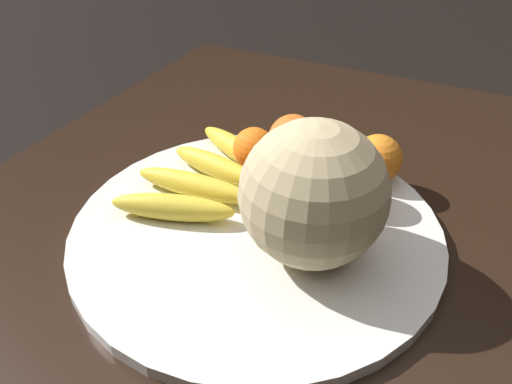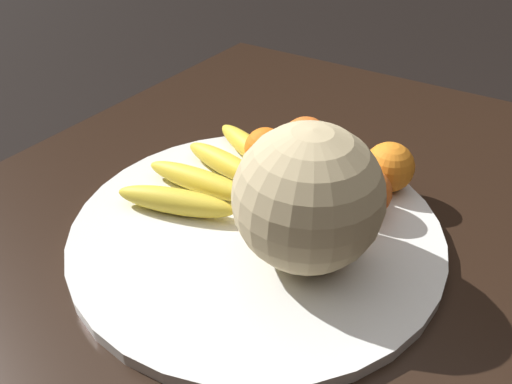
{
  "view_description": "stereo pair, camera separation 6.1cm",
  "coord_description": "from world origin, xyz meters",
  "px_view_note": "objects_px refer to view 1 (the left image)",
  "views": [
    {
      "loc": [
        -0.45,
        -0.18,
        1.19
      ],
      "look_at": [
        -0.0,
        0.04,
        0.84
      ],
      "focal_mm": 35.0,
      "sensor_mm": 36.0,
      "label": 1
    },
    {
      "loc": [
        -0.42,
        -0.23,
        1.19
      ],
      "look_at": [
        -0.0,
        0.04,
        0.84
      ],
      "focal_mm": 35.0,
      "sensor_mm": 36.0,
      "label": 2
    }
  ],
  "objects_px": {
    "orange_front_right": "(275,170)",
    "orange_mid_center": "(293,139)",
    "orange_top_small": "(254,148)",
    "orange_front_left": "(325,157)",
    "produce_tag": "(314,223)",
    "orange_back_right": "(361,185)",
    "fruit_bowl": "(256,228)",
    "orange_back_left": "(377,159)",
    "banana_bunch": "(208,176)",
    "kitchen_table": "(283,303)",
    "melon": "(313,194)"
  },
  "relations": [
    {
      "from": "banana_bunch",
      "to": "produce_tag",
      "type": "distance_m",
      "value": 0.16
    },
    {
      "from": "orange_front_right",
      "to": "orange_mid_center",
      "type": "distance_m",
      "value": 0.09
    },
    {
      "from": "orange_front_left",
      "to": "produce_tag",
      "type": "relative_size",
      "value": 0.8
    },
    {
      "from": "orange_front_right",
      "to": "orange_mid_center",
      "type": "height_order",
      "value": "orange_mid_center"
    },
    {
      "from": "fruit_bowl",
      "to": "orange_front_right",
      "type": "xyz_separation_m",
      "value": [
        0.07,
        0.01,
        0.04
      ]
    },
    {
      "from": "orange_front_left",
      "to": "produce_tag",
      "type": "distance_m",
      "value": 0.11
    },
    {
      "from": "banana_bunch",
      "to": "orange_mid_center",
      "type": "xyz_separation_m",
      "value": [
        0.12,
        -0.08,
        0.02
      ]
    },
    {
      "from": "orange_front_right",
      "to": "produce_tag",
      "type": "height_order",
      "value": "orange_front_right"
    },
    {
      "from": "kitchen_table",
      "to": "melon",
      "type": "distance_m",
      "value": 0.22
    },
    {
      "from": "banana_bunch",
      "to": "orange_front_right",
      "type": "height_order",
      "value": "orange_front_right"
    },
    {
      "from": "fruit_bowl",
      "to": "orange_top_small",
      "type": "height_order",
      "value": "orange_top_small"
    },
    {
      "from": "kitchen_table",
      "to": "orange_front_left",
      "type": "xyz_separation_m",
      "value": [
        0.13,
        -0.0,
        0.17
      ]
    },
    {
      "from": "orange_mid_center",
      "to": "fruit_bowl",
      "type": "bearing_deg",
      "value": -173.5
    },
    {
      "from": "banana_bunch",
      "to": "orange_top_small",
      "type": "distance_m",
      "value": 0.09
    },
    {
      "from": "banana_bunch",
      "to": "orange_front_right",
      "type": "relative_size",
      "value": 3.54
    },
    {
      "from": "fruit_bowl",
      "to": "orange_mid_center",
      "type": "distance_m",
      "value": 0.17
    },
    {
      "from": "kitchen_table",
      "to": "orange_front_right",
      "type": "height_order",
      "value": "orange_front_right"
    },
    {
      "from": "melon",
      "to": "produce_tag",
      "type": "distance_m",
      "value": 0.1
    },
    {
      "from": "melon",
      "to": "orange_mid_center",
      "type": "bearing_deg",
      "value": 28.17
    },
    {
      "from": "orange_back_left",
      "to": "orange_back_right",
      "type": "bearing_deg",
      "value": 177.6
    },
    {
      "from": "orange_front_right",
      "to": "orange_back_left",
      "type": "relative_size",
      "value": 1.04
    },
    {
      "from": "melon",
      "to": "orange_back_right",
      "type": "distance_m",
      "value": 0.13
    },
    {
      "from": "kitchen_table",
      "to": "banana_bunch",
      "type": "height_order",
      "value": "banana_bunch"
    },
    {
      "from": "orange_mid_center",
      "to": "orange_back_right",
      "type": "xyz_separation_m",
      "value": [
        -0.07,
        -0.12,
        -0.0
      ]
    },
    {
      "from": "kitchen_table",
      "to": "orange_top_small",
      "type": "height_order",
      "value": "orange_top_small"
    },
    {
      "from": "orange_front_right",
      "to": "produce_tag",
      "type": "bearing_deg",
      "value": -118.94
    },
    {
      "from": "produce_tag",
      "to": "orange_front_left",
      "type": "bearing_deg",
      "value": 17.72
    },
    {
      "from": "orange_mid_center",
      "to": "orange_top_small",
      "type": "distance_m",
      "value": 0.06
    },
    {
      "from": "orange_front_right",
      "to": "orange_back_right",
      "type": "relative_size",
      "value": 1.13
    },
    {
      "from": "kitchen_table",
      "to": "produce_tag",
      "type": "xyz_separation_m",
      "value": [
        0.03,
        -0.03,
        0.13
      ]
    },
    {
      "from": "kitchen_table",
      "to": "orange_back_left",
      "type": "relative_size",
      "value": 17.38
    },
    {
      "from": "orange_back_right",
      "to": "produce_tag",
      "type": "height_order",
      "value": "orange_back_right"
    },
    {
      "from": "fruit_bowl",
      "to": "orange_top_small",
      "type": "distance_m",
      "value": 0.14
    },
    {
      "from": "kitchen_table",
      "to": "orange_back_right",
      "type": "xyz_separation_m",
      "value": [
        0.1,
        -0.06,
        0.16
      ]
    },
    {
      "from": "orange_back_left",
      "to": "orange_back_right",
      "type": "distance_m",
      "value": 0.07
    },
    {
      "from": "fruit_bowl",
      "to": "orange_back_left",
      "type": "height_order",
      "value": "orange_back_left"
    },
    {
      "from": "orange_mid_center",
      "to": "banana_bunch",
      "type": "bearing_deg",
      "value": 146.93
    },
    {
      "from": "kitchen_table",
      "to": "orange_front_right",
      "type": "distance_m",
      "value": 0.19
    },
    {
      "from": "orange_front_right",
      "to": "orange_back_right",
      "type": "xyz_separation_m",
      "value": [
        0.02,
        -0.11,
        -0.0
      ]
    },
    {
      "from": "orange_front_left",
      "to": "banana_bunch",
      "type": "bearing_deg",
      "value": 123.05
    },
    {
      "from": "orange_back_left",
      "to": "orange_back_right",
      "type": "height_order",
      "value": "orange_back_left"
    },
    {
      "from": "kitchen_table",
      "to": "fruit_bowl",
      "type": "distance_m",
      "value": 0.13
    },
    {
      "from": "melon",
      "to": "banana_bunch",
      "type": "relative_size",
      "value": 0.66
    },
    {
      "from": "orange_back_right",
      "to": "orange_top_small",
      "type": "distance_m",
      "value": 0.17
    },
    {
      "from": "fruit_bowl",
      "to": "orange_back_right",
      "type": "xyz_separation_m",
      "value": [
        0.1,
        -0.11,
        0.04
      ]
    },
    {
      "from": "produce_tag",
      "to": "banana_bunch",
      "type": "bearing_deg",
      "value": 90.19
    },
    {
      "from": "fruit_bowl",
      "to": "orange_front_left",
      "type": "bearing_deg",
      "value": -17.44
    },
    {
      "from": "orange_front_right",
      "to": "orange_mid_center",
      "type": "bearing_deg",
      "value": 7.41
    },
    {
      "from": "fruit_bowl",
      "to": "orange_top_small",
      "type": "relative_size",
      "value": 7.56
    },
    {
      "from": "banana_bunch",
      "to": "orange_front_right",
      "type": "xyz_separation_m",
      "value": [
        0.03,
        -0.09,
        0.02
      ]
    }
  ]
}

